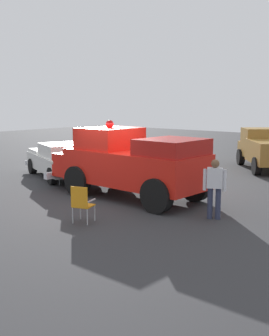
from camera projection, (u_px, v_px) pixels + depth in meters
ground_plane at (113, 199)px, 14.40m from camera, size 60.00×60.00×0.00m
vintage_fire_truck at (129, 163)px, 14.43m from camera, size 2.46×6.01×2.59m
classic_hot_rod at (60, 160)px, 18.36m from camera, size 3.34×4.74×1.46m
parked_pickup at (267, 149)px, 20.34m from camera, size 4.87×4.41×1.90m
lawn_chair_near_truck at (65, 170)px, 16.67m from camera, size 0.53×0.52×1.02m
lawn_chair_by_car at (81, 202)px, 11.45m from camera, size 0.63×0.63×1.02m
spectator_seated at (67, 167)px, 16.56m from camera, size 0.41×0.55×1.29m
spectator_standing at (215, 185)px, 11.82m from camera, size 0.42×0.62×1.68m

